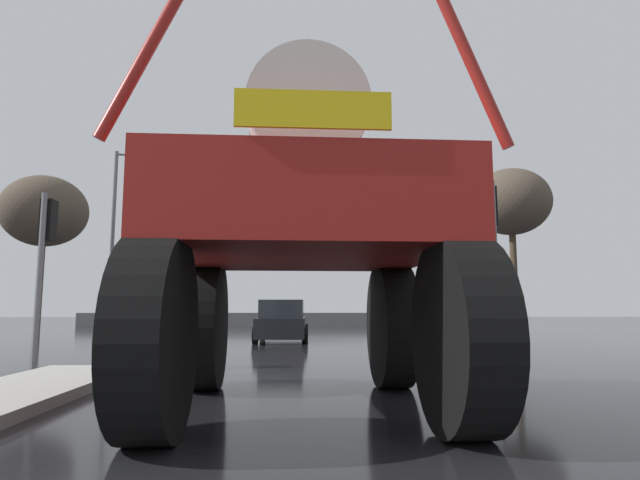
# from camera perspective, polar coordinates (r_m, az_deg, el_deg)

# --- Properties ---
(ground_plane) EXTENTS (120.00, 120.00, 0.00)m
(ground_plane) POSITION_cam_1_polar(r_m,az_deg,el_deg) (16.70, -1.85, -11.46)
(ground_plane) COLOR black
(oversize_sprayer) EXTENTS (4.05, 5.25, 4.88)m
(oversize_sprayer) POSITION_cam_1_polar(r_m,az_deg,el_deg) (6.79, -1.68, 0.37)
(oversize_sprayer) COLOR black
(oversize_sprayer) RESTS_ON ground
(sedan_ahead) EXTENTS (1.99, 4.15, 1.52)m
(sedan_ahead) POSITION_cam_1_polar(r_m,az_deg,el_deg) (20.02, -4.04, -8.71)
(sedan_ahead) COLOR black
(sedan_ahead) RESTS_ON ground
(traffic_signal_near_left) EXTENTS (0.24, 0.54, 3.52)m
(traffic_signal_near_left) POSITION_cam_1_polar(r_m,az_deg,el_deg) (12.13, -27.19, -0.09)
(traffic_signal_near_left) COLOR slate
(traffic_signal_near_left) RESTS_ON ground
(traffic_signal_near_right) EXTENTS (0.24, 0.54, 3.88)m
(traffic_signal_near_right) POSITION_cam_1_polar(r_m,az_deg,el_deg) (11.79, 17.77, 0.92)
(traffic_signal_near_right) COLOR slate
(traffic_signal_near_right) RESTS_ON ground
(streetlight_far_left) EXTENTS (2.12, 0.24, 8.56)m
(streetlight_far_left) POSITION_cam_1_polar(r_m,az_deg,el_deg) (26.46, -20.89, 0.89)
(streetlight_far_left) COLOR slate
(streetlight_far_left) RESTS_ON ground
(bare_tree_left) EXTENTS (3.41, 3.41, 6.61)m
(bare_tree_left) POSITION_cam_1_polar(r_m,az_deg,el_deg) (24.63, -27.32, 2.70)
(bare_tree_left) COLOR #473828
(bare_tree_left) RESTS_ON ground
(bare_tree_right) EXTENTS (3.68, 3.68, 7.76)m
(bare_tree_right) POSITION_cam_1_polar(r_m,az_deg,el_deg) (26.78, 19.67, 3.76)
(bare_tree_right) COLOR #473828
(bare_tree_right) RESTS_ON ground
(roadside_barrier) EXTENTS (30.61, 0.24, 0.90)m
(roadside_barrier) POSITION_cam_1_polar(r_m,az_deg,el_deg) (37.92, -2.28, -8.44)
(roadside_barrier) COLOR #59595B
(roadside_barrier) RESTS_ON ground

